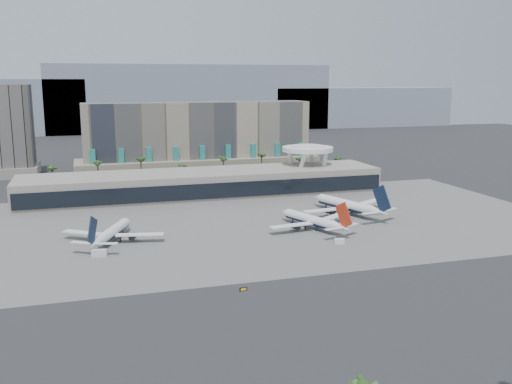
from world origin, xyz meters
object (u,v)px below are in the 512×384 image
object	(u,v)px
airliner_centre	(313,220)
service_vehicle_a	(99,253)
airliner_right	(348,205)
service_vehicle_b	(339,241)
airliner_left	(111,233)
taxiway_sign	(243,289)

from	to	relation	value
airliner_centre	service_vehicle_a	size ratio (longest dim) A/B	7.75
airliner_centre	airliner_right	bearing A→B (deg)	17.36
service_vehicle_b	service_vehicle_a	bearing A→B (deg)	-164.66
airliner_left	taxiway_sign	size ratio (longest dim) A/B	16.24
airliner_left	airliner_centre	bearing A→B (deg)	20.47
airliner_right	service_vehicle_b	distance (m)	44.29
service_vehicle_b	taxiway_sign	size ratio (longest dim) A/B	1.54
airliner_left	airliner_right	size ratio (longest dim) A/B	0.82
airliner_left	airliner_right	distance (m)	96.71
airliner_right	service_vehicle_b	bearing A→B (deg)	-137.72
airliner_centre	service_vehicle_b	size ratio (longest dim) A/B	10.96
airliner_right	service_vehicle_a	distance (m)	104.60
service_vehicle_a	airliner_centre	bearing A→B (deg)	19.70
airliner_left	service_vehicle_b	distance (m)	78.17
airliner_centre	service_vehicle_b	xyz separation A→B (m)	(1.26, -20.83, -2.46)
airliner_left	service_vehicle_a	xyz separation A→B (m)	(-4.53, -15.99, -2.11)
airliner_left	airliner_right	world-z (taller)	airliner_right
service_vehicle_b	taxiway_sign	distance (m)	54.27
airliner_centre	service_vehicle_b	world-z (taller)	airliner_centre
airliner_centre	service_vehicle_b	bearing A→B (deg)	-106.87
service_vehicle_a	service_vehicle_b	size ratio (longest dim) A/B	1.41
airliner_centre	service_vehicle_a	distance (m)	78.32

